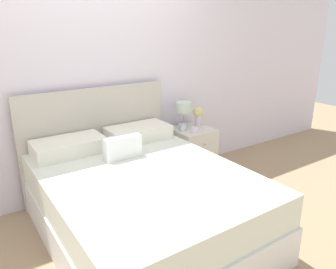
{
  "coord_description": "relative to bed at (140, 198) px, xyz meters",
  "views": [
    {
      "loc": [
        -1.2,
        -3.11,
        1.73
      ],
      "look_at": [
        0.54,
        -0.54,
        0.69
      ],
      "focal_mm": 35.0,
      "sensor_mm": 36.0,
      "label": 1
    }
  ],
  "objects": [
    {
      "name": "teacup",
      "position": [
        1.03,
        0.55,
        0.29
      ],
      "size": [
        0.13,
        0.13,
        0.06
      ],
      "color": "white",
      "rests_on": "nightstand"
    },
    {
      "name": "nightstand",
      "position": [
        1.09,
        0.67,
        -0.03
      ],
      "size": [
        0.44,
        0.47,
        0.58
      ],
      "color": "silver",
      "rests_on": "ground_plane"
    },
    {
      "name": "ground_plane",
      "position": [
        0.0,
        0.92,
        -0.32
      ],
      "size": [
        12.0,
        12.0,
        0.0
      ],
      "primitive_type": "plane",
      "color": "tan"
    },
    {
      "name": "table_lamp",
      "position": [
        1.04,
        0.77,
        0.48
      ],
      "size": [
        0.18,
        0.18,
        0.31
      ],
      "color": "#A8B2BC",
      "rests_on": "nightstand"
    },
    {
      "name": "bed",
      "position": [
        0.0,
        0.0,
        0.0
      ],
      "size": [
        1.56,
        1.97,
        1.14
      ],
      "color": "white",
      "rests_on": "ground_plane"
    },
    {
      "name": "wall_back",
      "position": [
        0.0,
        0.99,
        0.98
      ],
      "size": [
        8.0,
        0.06,
        2.6
      ],
      "color": "white",
      "rests_on": "ground_plane"
    },
    {
      "name": "flower_vase",
      "position": [
        1.22,
        0.72,
        0.4
      ],
      "size": [
        0.12,
        0.12,
        0.23
      ],
      "color": "silver",
      "rests_on": "nightstand"
    },
    {
      "name": "alarm_clock",
      "position": [
        0.95,
        0.67,
        0.3
      ],
      "size": [
        0.08,
        0.05,
        0.08
      ],
      "color": "silver",
      "rests_on": "nightstand"
    }
  ]
}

